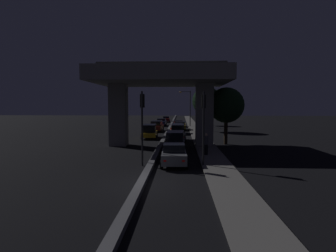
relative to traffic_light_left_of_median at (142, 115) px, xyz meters
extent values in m
plane|color=black|center=(0.62, -4.48, -3.60)|extent=(200.00, 200.00, 0.00)
cube|color=#4C4C51|center=(0.62, 30.52, -3.46)|extent=(0.45, 126.00, 0.28)
cube|color=#5B5956|center=(5.30, 23.52, -3.54)|extent=(2.18, 126.00, 0.13)
cube|color=gray|center=(-3.95, 9.40, -0.31)|extent=(1.77, 1.73, 6.59)
cube|color=gray|center=(5.20, 9.40, -0.31)|extent=(1.77, 1.73, 6.59)
cube|color=gray|center=(0.62, 9.40, 3.69)|extent=(13.76, 9.51, 1.42)
cube|color=#333335|center=(0.62, 9.40, 4.85)|extent=(13.76, 0.40, 0.90)
cylinder|color=black|center=(0.00, -0.10, -0.96)|extent=(0.14, 0.14, 5.30)
cube|color=black|center=(0.00, 0.08, 1.02)|extent=(0.30, 0.28, 0.95)
sphere|color=black|center=(0.00, 0.23, 1.32)|extent=(0.18, 0.18, 0.18)
sphere|color=black|center=(0.00, 0.23, 1.02)|extent=(0.18, 0.18, 0.18)
sphere|color=green|center=(0.00, 0.23, 0.72)|extent=(0.18, 0.18, 0.18)
cylinder|color=black|center=(4.31, -0.10, -0.98)|extent=(0.14, 0.14, 5.25)
cube|color=black|center=(4.31, 0.08, 0.97)|extent=(0.30, 0.28, 0.95)
sphere|color=black|center=(4.31, 0.23, 1.27)|extent=(0.18, 0.18, 0.18)
sphere|color=black|center=(4.31, 0.23, 0.97)|extent=(0.18, 0.18, 0.18)
sphere|color=green|center=(4.31, 0.23, 0.68)|extent=(0.18, 0.18, 0.18)
cylinder|color=#2D2D30|center=(4.64, 35.06, 0.03)|extent=(0.18, 0.18, 7.27)
cylinder|color=#2D2D30|center=(3.64, 35.06, 3.52)|extent=(1.99, 0.10, 0.10)
ellipsoid|color=#F2B759|center=(2.65, 35.06, 3.42)|extent=(0.56, 0.32, 0.24)
cube|color=#515459|center=(2.24, 0.36, -2.94)|extent=(1.84, 3.96, 0.71)
cube|color=black|center=(2.24, 0.26, -2.32)|extent=(1.56, 1.61, 0.54)
cylinder|color=black|center=(1.36, 1.62, -3.30)|extent=(0.22, 0.62, 0.62)
cylinder|color=black|center=(3.04, 1.67, -3.30)|extent=(0.22, 0.62, 0.62)
cylinder|color=black|center=(1.44, -0.96, -3.30)|extent=(0.22, 0.62, 0.62)
cylinder|color=black|center=(3.12, -0.91, -3.30)|extent=(0.22, 0.62, 0.62)
cube|color=red|center=(1.70, -1.63, -2.91)|extent=(0.18, 0.04, 0.11)
cube|color=red|center=(2.90, -1.59, -2.91)|extent=(0.18, 0.04, 0.11)
cube|color=#515459|center=(2.20, 6.48, -2.98)|extent=(1.88, 3.98, 0.57)
cube|color=black|center=(2.20, 6.58, -2.24)|extent=(1.64, 2.88, 0.91)
cylinder|color=black|center=(1.36, 7.80, -3.26)|extent=(0.22, 0.69, 0.69)
cylinder|color=black|center=(3.10, 7.76, -3.26)|extent=(0.22, 0.69, 0.69)
cylinder|color=black|center=(1.29, 5.21, -3.26)|extent=(0.22, 0.69, 0.69)
cylinder|color=black|center=(3.03, 5.16, -3.26)|extent=(0.22, 0.69, 0.69)
cube|color=red|center=(1.52, 4.52, -2.95)|extent=(0.18, 0.03, 0.11)
cube|color=red|center=(2.76, 4.49, -2.95)|extent=(0.18, 0.03, 0.11)
cube|color=#515459|center=(2.38, 13.01, -2.89)|extent=(1.81, 4.51, 0.74)
cube|color=black|center=(2.38, 13.12, -2.04)|extent=(1.57, 3.26, 0.95)
cylinder|color=black|center=(1.52, 14.46, -3.26)|extent=(0.22, 0.70, 0.69)
cylinder|color=black|center=(3.16, 14.51, -3.26)|extent=(0.22, 0.70, 0.69)
cylinder|color=black|center=(1.60, 11.51, -3.26)|extent=(0.22, 0.70, 0.69)
cylinder|color=black|center=(3.24, 11.56, -3.26)|extent=(0.22, 0.70, 0.69)
cube|color=red|center=(1.85, 10.75, -2.85)|extent=(0.18, 0.03, 0.11)
cube|color=red|center=(3.03, 10.78, -2.85)|extent=(0.18, 0.03, 0.11)
cube|color=black|center=(2.23, 21.44, -2.88)|extent=(1.86, 4.26, 0.76)
cube|color=black|center=(2.23, 21.34, -2.25)|extent=(1.55, 1.74, 0.51)
cylinder|color=black|center=(1.47, 22.86, -3.26)|extent=(0.23, 0.69, 0.69)
cylinder|color=black|center=(3.11, 22.79, -3.26)|extent=(0.23, 0.69, 0.69)
cylinder|color=black|center=(1.35, 20.10, -3.26)|extent=(0.23, 0.69, 0.69)
cylinder|color=black|center=(3.00, 20.03, -3.26)|extent=(0.23, 0.69, 0.69)
cube|color=red|center=(1.55, 19.37, -2.84)|extent=(0.18, 0.04, 0.11)
cube|color=red|center=(2.73, 19.32, -2.84)|extent=(0.18, 0.04, 0.11)
cube|color=gold|center=(2.62, 27.55, -2.93)|extent=(1.92, 4.67, 0.65)
cube|color=black|center=(2.61, 27.32, -2.37)|extent=(1.66, 2.25, 0.48)
cylinder|color=black|center=(1.73, 29.10, -3.26)|extent=(0.21, 0.70, 0.70)
cylinder|color=black|center=(3.54, 29.07, -3.26)|extent=(0.21, 0.70, 0.70)
cylinder|color=black|center=(1.69, 26.03, -3.26)|extent=(0.21, 0.70, 0.70)
cylinder|color=black|center=(3.50, 26.00, -3.26)|extent=(0.21, 0.70, 0.70)
cube|color=red|center=(1.93, 25.23, -2.90)|extent=(0.18, 0.03, 0.11)
cube|color=red|center=(3.23, 25.21, -2.90)|extent=(0.18, 0.03, 0.11)
cube|color=#591414|center=(2.25, 35.08, -3.01)|extent=(1.97, 4.57, 0.56)
cube|color=black|center=(2.26, 34.86, -2.50)|extent=(1.67, 2.22, 0.45)
cylinder|color=black|center=(1.31, 36.53, -3.29)|extent=(0.22, 0.64, 0.63)
cylinder|color=black|center=(3.07, 36.60, -3.29)|extent=(0.22, 0.64, 0.63)
cylinder|color=black|center=(1.42, 33.57, -3.29)|extent=(0.22, 0.64, 0.63)
cylinder|color=black|center=(3.19, 33.63, -3.29)|extent=(0.22, 0.64, 0.63)
cube|color=red|center=(1.70, 32.80, -2.98)|extent=(0.18, 0.04, 0.11)
cube|color=red|center=(2.96, 32.85, -2.98)|extent=(0.18, 0.04, 0.11)
cube|color=gold|center=(-1.37, 15.74, -3.02)|extent=(1.98, 4.33, 0.57)
cube|color=black|center=(-1.37, 15.63, -2.26)|extent=(1.72, 3.13, 0.97)
cylinder|color=black|center=(-0.43, 14.36, -3.31)|extent=(0.22, 0.60, 0.59)
cylinder|color=black|center=(-2.21, 14.29, -3.31)|extent=(0.22, 0.60, 0.59)
cylinder|color=black|center=(-0.54, 17.18, -3.31)|extent=(0.22, 0.60, 0.59)
cylinder|color=black|center=(-2.32, 17.11, -3.31)|extent=(0.22, 0.60, 0.59)
cube|color=white|center=(-0.82, 17.90, -3.11)|extent=(0.18, 0.04, 0.11)
cube|color=white|center=(-2.09, 17.86, -3.11)|extent=(0.18, 0.04, 0.11)
cube|color=#591414|center=(-1.28, 24.96, -2.91)|extent=(2.03, 4.82, 0.71)
cube|color=black|center=(-1.28, 24.96, -2.19)|extent=(1.73, 2.91, 0.71)
cylinder|color=black|center=(-0.45, 23.36, -3.26)|extent=(0.23, 0.69, 0.68)
cylinder|color=black|center=(-2.24, 23.43, -3.26)|extent=(0.23, 0.69, 0.68)
cylinder|color=black|center=(-0.32, 26.49, -3.26)|extent=(0.23, 0.69, 0.68)
cylinder|color=black|center=(-2.11, 26.56, -3.26)|extent=(0.23, 0.69, 0.68)
cube|color=white|center=(-0.54, 27.31, -3.01)|extent=(0.18, 0.04, 0.11)
cube|color=white|center=(-1.82, 27.37, -3.01)|extent=(0.18, 0.04, 0.11)
cube|color=#141938|center=(-1.38, 36.91, -2.92)|extent=(1.90, 4.77, 0.78)
cube|color=black|center=(-1.38, 37.03, -2.29)|extent=(1.65, 1.92, 0.50)
cylinder|color=black|center=(-0.49, 35.33, -3.31)|extent=(0.21, 0.59, 0.58)
cylinder|color=black|center=(-2.30, 35.35, -3.31)|extent=(0.21, 0.59, 0.58)
cylinder|color=black|center=(-0.46, 38.47, -3.31)|extent=(0.21, 0.59, 0.58)
cylinder|color=black|center=(-2.27, 38.49, -3.31)|extent=(0.21, 0.59, 0.58)
cube|color=white|center=(-0.71, 39.29, -3.04)|extent=(0.18, 0.03, 0.11)
cube|color=white|center=(-2.00, 39.30, -3.04)|extent=(0.18, 0.03, 0.11)
cube|color=#591414|center=(-1.02, 49.26, -2.93)|extent=(1.77, 4.19, 0.74)
cube|color=black|center=(-1.02, 49.46, -2.32)|extent=(1.54, 2.02, 0.49)
cylinder|color=black|center=(-0.16, 47.89, -3.30)|extent=(0.21, 0.60, 0.60)
cylinder|color=black|center=(-1.85, 47.87, -3.30)|extent=(0.21, 0.60, 0.60)
cylinder|color=black|center=(-0.19, 50.64, -3.30)|extent=(0.21, 0.60, 0.60)
cylinder|color=black|center=(-1.88, 50.62, -3.30)|extent=(0.21, 0.60, 0.60)
cube|color=white|center=(-0.44, 51.36, -3.04)|extent=(0.18, 0.03, 0.11)
cube|color=white|center=(-1.65, 51.34, -3.04)|extent=(0.18, 0.03, 0.11)
cylinder|color=black|center=(1.53, 3.66, -3.32)|extent=(0.11, 0.56, 0.56)
cylinder|color=black|center=(1.60, 2.33, -3.32)|extent=(0.13, 0.56, 0.56)
cube|color=black|center=(1.56, 3.00, -3.10)|extent=(0.29, 1.03, 0.32)
cylinder|color=navy|center=(1.56, 3.00, -2.66)|extent=(0.34, 0.34, 0.57)
sphere|color=black|center=(1.56, 3.00, -2.26)|extent=(0.24, 0.24, 0.24)
cube|color=red|center=(1.60, 2.28, -3.10)|extent=(0.08, 0.03, 0.08)
cylinder|color=black|center=(1.56, 9.51, -3.32)|extent=(0.09, 0.57, 0.57)
cylinder|color=black|center=(1.58, 8.27, -3.32)|extent=(0.11, 0.57, 0.57)
cube|color=navy|center=(1.57, 8.89, -3.10)|extent=(0.25, 0.94, 0.32)
cylinder|color=navy|center=(1.57, 8.89, -2.66)|extent=(0.32, 0.32, 0.56)
sphere|color=#B21919|center=(1.57, 8.89, -2.26)|extent=(0.24, 0.24, 0.24)
cube|color=red|center=(1.58, 8.22, -3.10)|extent=(0.08, 0.03, 0.08)
cylinder|color=black|center=(1.51, 16.99, -3.34)|extent=(0.12, 0.54, 0.54)
cylinder|color=black|center=(1.42, 15.77, -3.34)|extent=(0.14, 0.54, 0.54)
cube|color=silver|center=(1.47, 16.38, -3.12)|extent=(0.31, 0.94, 0.32)
cylinder|color=beige|center=(1.47, 16.38, -2.73)|extent=(0.34, 0.34, 0.45)
sphere|color=#B21919|center=(1.47, 16.38, -2.38)|extent=(0.24, 0.24, 0.24)
cube|color=red|center=(1.42, 15.72, -3.12)|extent=(0.08, 0.04, 0.08)
cylinder|color=black|center=(4.88, 3.70, -3.04)|extent=(0.31, 0.31, 0.87)
cylinder|color=#3F3F44|center=(4.88, 3.70, -2.24)|extent=(0.37, 0.37, 0.73)
sphere|color=tan|center=(4.88, 3.70, -1.76)|extent=(0.24, 0.24, 0.24)
cylinder|color=#2D2116|center=(7.71, 10.74, -2.17)|extent=(0.41, 0.41, 2.88)
sphere|color=black|center=(7.71, 10.74, 0.74)|extent=(3.91, 3.91, 3.91)
cylinder|color=#38281C|center=(7.00, 25.43, -1.96)|extent=(0.40, 0.40, 3.29)
sphere|color=black|center=(7.00, 25.43, 1.47)|extent=(4.76, 4.76, 4.76)
cylinder|color=#38281C|center=(7.79, 38.76, -2.04)|extent=(0.30, 0.30, 3.13)
sphere|color=black|center=(7.79, 38.76, 0.86)|extent=(3.56, 3.56, 3.56)
camera|label=1|loc=(2.72, -18.38, 0.68)|focal=28.00mm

